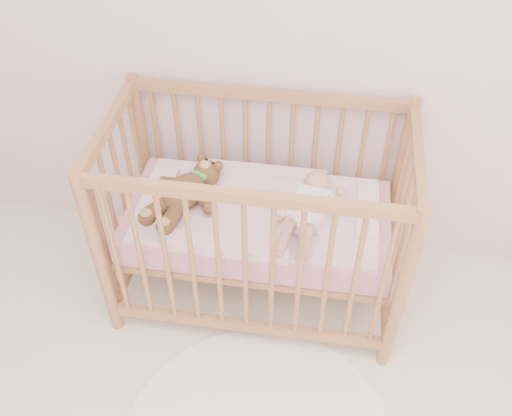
# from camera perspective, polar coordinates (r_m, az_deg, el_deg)

# --- Properties ---
(wall_back) EXTENTS (4.00, 0.02, 2.70)m
(wall_back) POSITION_cam_1_polar(r_m,az_deg,el_deg) (2.51, 2.82, 19.30)
(wall_back) COLOR beige
(wall_back) RESTS_ON floor
(crib) EXTENTS (1.36, 0.76, 1.00)m
(crib) POSITION_cam_1_polar(r_m,az_deg,el_deg) (2.67, 0.16, -1.13)
(crib) COLOR #B57C4D
(crib) RESTS_ON floor
(mattress) EXTENTS (1.22, 0.62, 0.13)m
(mattress) POSITION_cam_1_polar(r_m,az_deg,el_deg) (2.68, 0.16, -1.36)
(mattress) COLOR pink
(mattress) RESTS_ON crib
(blanket) EXTENTS (1.10, 0.58, 0.06)m
(blanket) POSITION_cam_1_polar(r_m,az_deg,el_deg) (2.63, 0.17, -0.20)
(blanket) COLOR #F9ABC6
(blanket) RESTS_ON mattress
(baby) EXTENTS (0.37, 0.61, 0.14)m
(baby) POSITION_cam_1_polar(r_m,az_deg,el_deg) (2.55, 5.24, 0.16)
(baby) COLOR white
(baby) RESTS_ON blanket
(teddy_bear) EXTENTS (0.54, 0.61, 0.14)m
(teddy_bear) POSITION_cam_1_polar(r_m,az_deg,el_deg) (2.62, -7.26, 1.63)
(teddy_bear) COLOR brown
(teddy_bear) RESTS_ON blanket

